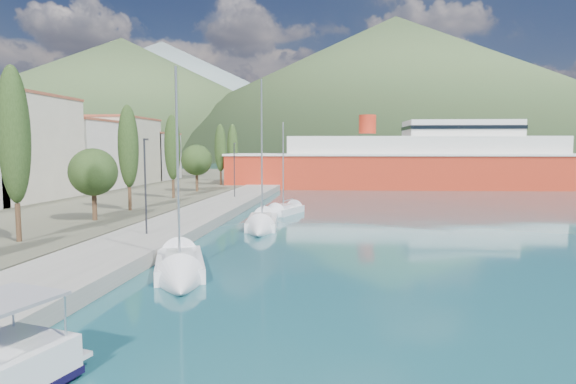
# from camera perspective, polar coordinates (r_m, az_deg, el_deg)

# --- Properties ---
(ground) EXTENTS (1400.00, 1400.00, 0.00)m
(ground) POSITION_cam_1_polar(r_m,az_deg,el_deg) (136.01, 5.73, 2.54)
(ground) COLOR #1B515A
(quay) EXTENTS (5.00, 88.00, 0.80)m
(quay) POSITION_cam_1_polar(r_m,az_deg,el_deg) (44.13, -9.65, -2.47)
(quay) COLOR gray
(quay) RESTS_ON ground
(hills_far) EXTENTS (1480.00, 900.00, 180.00)m
(hills_far) POSITION_cam_1_polar(r_m,az_deg,el_deg) (652.58, 19.61, 11.16)
(hills_far) COLOR gray
(hills_far) RESTS_ON ground
(hills_near) EXTENTS (1010.00, 520.00, 115.00)m
(hills_near) POSITION_cam_1_polar(r_m,az_deg,el_deg) (401.87, 21.27, 10.98)
(hills_near) COLOR #3F5530
(hills_near) RESTS_ON ground
(town_buildings) EXTENTS (9.20, 69.20, 11.30)m
(town_buildings) POSITION_cam_1_polar(r_m,az_deg,el_deg) (63.76, -26.93, 4.04)
(town_buildings) COLOR beige
(town_buildings) RESTS_ON land_strip
(tree_row) EXTENTS (3.94, 63.48, 10.38)m
(tree_row) POSITION_cam_1_polar(r_m,az_deg,el_deg) (51.64, -14.90, 4.38)
(tree_row) COLOR #47301E
(tree_row) RESTS_ON land_strip
(lamp_posts) EXTENTS (0.15, 45.83, 6.06)m
(lamp_posts) POSITION_cam_1_polar(r_m,az_deg,el_deg) (32.35, -16.07, 1.18)
(lamp_posts) COLOR #2D2D33
(lamp_posts) RESTS_ON quay
(sailboat_near) EXTENTS (4.86, 8.05, 11.11)m
(sailboat_near) POSITION_cam_1_polar(r_m,az_deg,el_deg) (23.55, -12.68, -9.52)
(sailboat_near) COLOR silver
(sailboat_near) RESTS_ON ground
(sailboat_mid) EXTENTS (3.28, 8.88, 12.49)m
(sailboat_mid) POSITION_cam_1_polar(r_m,az_deg,el_deg) (36.61, -3.26, -4.13)
(sailboat_mid) COLOR silver
(sailboat_mid) RESTS_ON ground
(sailboat_far) EXTENTS (3.98, 6.78, 9.49)m
(sailboat_far) POSITION_cam_1_polar(r_m,az_deg,el_deg) (44.61, -1.29, -2.48)
(sailboat_far) COLOR silver
(sailboat_far) RESTS_ON ground
(ferry) EXTENTS (61.99, 17.66, 12.15)m
(ferry) POSITION_cam_1_polar(r_m,az_deg,el_deg) (79.69, 15.54, 3.18)
(ferry) COLOR red
(ferry) RESTS_ON ground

